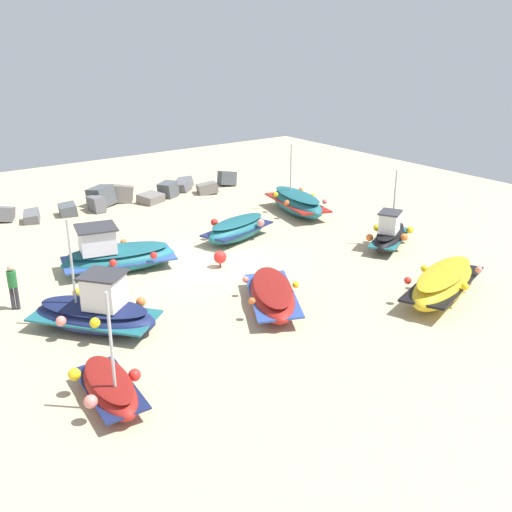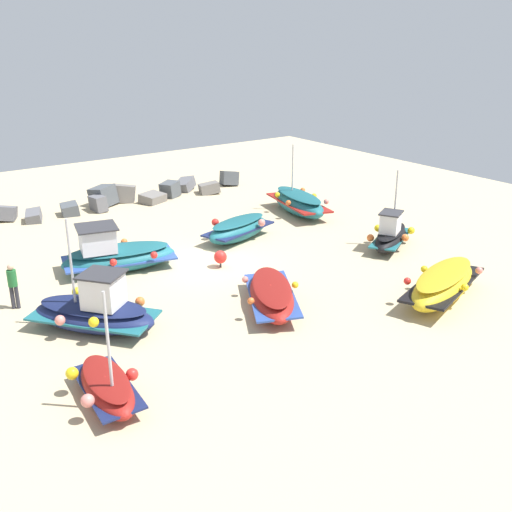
% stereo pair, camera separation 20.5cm
% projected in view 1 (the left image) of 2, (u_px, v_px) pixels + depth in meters
% --- Properties ---
extents(ground_plane, '(45.74, 45.74, 0.00)m').
position_uv_depth(ground_plane, '(206.00, 262.00, 25.72)').
color(ground_plane, '#C6B289').
extents(fishing_boat_0, '(3.60, 2.67, 3.49)m').
position_uv_depth(fishing_boat_0, '(390.00, 235.00, 27.26)').
color(fishing_boat_0, black).
rests_on(fishing_boat_0, ground_plane).
extents(fishing_boat_1, '(1.81, 3.18, 3.39)m').
position_uv_depth(fishing_boat_1, '(109.00, 387.00, 16.01)').
color(fishing_boat_1, maroon).
rests_on(fishing_boat_1, ground_plane).
extents(fishing_boat_2, '(4.04, 2.45, 1.05)m').
position_uv_depth(fishing_boat_2, '(238.00, 229.00, 28.23)').
color(fishing_boat_2, '#1E6670').
rests_on(fishing_boat_2, ground_plane).
extents(fishing_boat_3, '(4.91, 2.82, 1.99)m').
position_uv_depth(fishing_boat_3, '(115.00, 255.00, 24.62)').
color(fishing_boat_3, '#1E6670').
rests_on(fishing_boat_3, ground_plane).
extents(fishing_boat_4, '(3.40, 4.43, 0.97)m').
position_uv_depth(fishing_boat_4, '(272.00, 295.00, 21.45)').
color(fishing_boat_4, maroon).
rests_on(fishing_boat_4, ground_plane).
extents(fishing_boat_5, '(2.63, 4.90, 3.60)m').
position_uv_depth(fishing_boat_5, '(297.00, 202.00, 32.23)').
color(fishing_boat_5, '#1E6670').
rests_on(fishing_boat_5, ground_plane).
extents(fishing_boat_6, '(4.98, 3.06, 1.17)m').
position_uv_depth(fishing_boat_6, '(443.00, 283.00, 22.07)').
color(fishing_boat_6, gold).
rests_on(fishing_boat_6, ground_plane).
extents(fishing_boat_7, '(4.00, 4.42, 3.74)m').
position_uv_depth(fishing_boat_7, '(96.00, 312.00, 19.79)').
color(fishing_boat_7, navy).
rests_on(fishing_boat_7, ground_plane).
extents(person_walking, '(0.32, 0.32, 1.67)m').
position_uv_depth(person_walking, '(13.00, 284.00, 21.09)').
color(person_walking, '#2D2D38').
rests_on(person_walking, ground_plane).
extents(breakwater_rocks, '(17.20, 2.95, 1.38)m').
position_uv_depth(breakwater_rocks, '(112.00, 198.00, 33.78)').
color(breakwater_rocks, '#4C5156').
rests_on(breakwater_rocks, ground_plane).
extents(mooring_buoy_0, '(0.54, 0.54, 0.71)m').
position_uv_depth(mooring_buoy_0, '(220.00, 257.00, 25.02)').
color(mooring_buoy_0, '#3F3F42').
rests_on(mooring_buoy_0, ground_plane).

